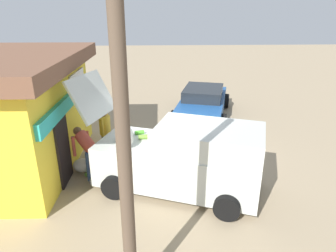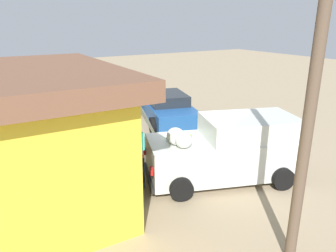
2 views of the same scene
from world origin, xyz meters
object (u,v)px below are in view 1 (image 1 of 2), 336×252
object	(u,v)px
storefront_bar	(4,112)
delivery_van	(183,158)
vendor_standing	(105,130)
unloaded_banana_pile	(84,166)
customer_bending	(87,148)
parked_sedan	(203,103)
paint_bucket	(118,136)

from	to	relation	value
storefront_bar	delivery_van	bearing A→B (deg)	-105.87
vendor_standing	unloaded_banana_pile	bearing A→B (deg)	146.05
storefront_bar	unloaded_banana_pile	size ratio (longest dim) A/B	8.26
delivery_van	customer_bending	distance (m)	2.67
parked_sedan	vendor_standing	xyz separation A→B (m)	(-3.80, 3.60, 0.34)
delivery_van	vendor_standing	world-z (taller)	delivery_van
storefront_bar	parked_sedan	distance (m)	7.65
parked_sedan	paint_bucket	xyz separation A→B (m)	(-2.48, 3.39, -0.43)
delivery_van	customer_bending	size ratio (longest dim) A/B	3.56
parked_sedan	paint_bucket	world-z (taller)	parked_sedan
vendor_standing	paint_bucket	distance (m)	1.54
delivery_van	paint_bucket	xyz separation A→B (m)	(3.12, 2.01, -0.72)
delivery_van	unloaded_banana_pile	size ratio (longest dim) A/B	7.17
storefront_bar	customer_bending	bearing A→B (deg)	-105.13
customer_bending	unloaded_banana_pile	xyz separation A→B (m)	(0.24, 0.20, -0.69)
unloaded_banana_pile	paint_bucket	xyz separation A→B (m)	(2.12, -0.74, 0.00)
vendor_standing	paint_bucket	size ratio (longest dim) A/B	4.65
storefront_bar	parked_sedan	bearing A→B (deg)	-56.22
paint_bucket	parked_sedan	bearing A→B (deg)	-53.78
paint_bucket	storefront_bar	bearing A→B (deg)	120.73
storefront_bar	parked_sedan	size ratio (longest dim) A/B	1.24
customer_bending	unloaded_banana_pile	world-z (taller)	customer_bending
unloaded_banana_pile	delivery_van	bearing A→B (deg)	-109.96
customer_bending	paint_bucket	bearing A→B (deg)	-12.98
parked_sedan	paint_bucket	size ratio (longest dim) A/B	13.05
delivery_van	customer_bending	xyz separation A→B (m)	(0.76, 2.56, -0.04)
storefront_bar	delivery_van	size ratio (longest dim) A/B	1.15
storefront_bar	paint_bucket	distance (m)	3.71
unloaded_banana_pile	paint_bucket	size ratio (longest dim) A/B	1.96
storefront_bar	delivery_van	world-z (taller)	storefront_bar
parked_sedan	paint_bucket	bearing A→B (deg)	126.22
unloaded_banana_pile	storefront_bar	bearing A→B (deg)	79.60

